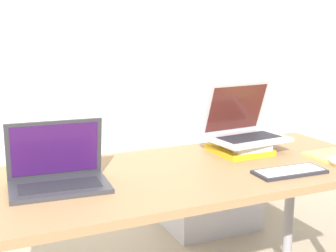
# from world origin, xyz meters

# --- Properties ---
(wall_back) EXTENTS (8.00, 0.05, 2.70)m
(wall_back) POSITION_xyz_m (0.00, 1.69, 1.35)
(wall_back) COLOR silver
(wall_back) RESTS_ON ground_plane
(desk) EXTENTS (1.69, 0.69, 0.73)m
(desk) POSITION_xyz_m (0.00, 0.35, 0.66)
(desk) COLOR #9E754C
(desk) RESTS_ON ground_plane
(laptop_left) EXTENTS (0.35, 0.24, 0.23)m
(laptop_left) POSITION_xyz_m (-0.46, 0.36, 0.78)
(laptop_left) COLOR #333338
(laptop_left) RESTS_ON desk
(book_stack) EXTENTS (0.22, 0.24, 0.06)m
(book_stack) POSITION_xyz_m (0.36, 0.47, 0.76)
(book_stack) COLOR gold
(book_stack) RESTS_ON desk
(laptop_on_books) EXTENTS (0.34, 0.28, 0.25)m
(laptop_on_books) POSITION_xyz_m (0.38, 0.49, 0.84)
(laptop_on_books) COLOR #B2B2B7
(laptop_on_books) RESTS_ON book_stack
(wireless_keyboard) EXTENTS (0.28, 0.13, 0.01)m
(wireless_keyboard) POSITION_xyz_m (0.36, 0.14, 0.74)
(wireless_keyboard) COLOR #28282D
(wireless_keyboard) RESTS_ON desk
(mini_fridge) EXTENTS (0.57, 0.54, 0.90)m
(mini_fridge) POSITION_xyz_m (0.68, 1.34, 0.45)
(mini_fridge) COLOR silver
(mini_fridge) RESTS_ON ground_plane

